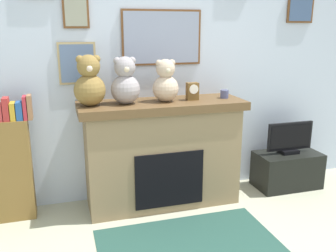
{
  "coord_description": "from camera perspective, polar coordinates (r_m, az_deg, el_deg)",
  "views": [
    {
      "loc": [
        -0.88,
        -1.72,
        1.76
      ],
      "look_at": [
        0.13,
        1.68,
        0.81
      ],
      "focal_mm": 39.44,
      "sensor_mm": 36.0,
      "label": 1
    }
  ],
  "objects": [
    {
      "name": "back_wall",
      "position": [
        3.85,
        -3.29,
        8.18
      ],
      "size": [
        5.2,
        0.15,
        2.6
      ],
      "color": "silver",
      "rests_on": "ground_plane"
    },
    {
      "name": "fireplace",
      "position": [
        3.73,
        -0.93,
        -4.13
      ],
      "size": [
        1.62,
        0.59,
        1.07
      ],
      "color": "#897150",
      "rests_on": "ground_plane"
    },
    {
      "name": "bookshelf",
      "position": [
        3.7,
        -22.96,
        -5.35
      ],
      "size": [
        0.4,
        0.16,
        1.18
      ],
      "color": "olive",
      "rests_on": "ground_plane"
    },
    {
      "name": "tv_stand",
      "position": [
        4.42,
        17.9,
        -6.45
      ],
      "size": [
        0.72,
        0.4,
        0.4
      ],
      "primitive_type": "cube",
      "color": "black",
      "rests_on": "ground_plane"
    },
    {
      "name": "television",
      "position": [
        4.31,
        18.3,
        -1.88
      ],
      "size": [
        0.54,
        0.14,
        0.35
      ],
      "color": "black",
      "rests_on": "tv_stand"
    },
    {
      "name": "area_rug",
      "position": [
        3.16,
        4.0,
        -18.78
      ],
      "size": [
        1.51,
        1.12,
        0.01
      ],
      "primitive_type": "cube",
      "color": "#23473D",
      "rests_on": "ground_plane"
    },
    {
      "name": "candle_jar",
      "position": [
        3.8,
        8.71,
        4.91
      ],
      "size": [
        0.08,
        0.08,
        0.08
      ],
      "primitive_type": "cylinder",
      "color": "#4C517A",
      "rests_on": "fireplace"
    },
    {
      "name": "mantel_clock",
      "position": [
        3.66,
        3.79,
        5.38
      ],
      "size": [
        0.11,
        0.09,
        0.17
      ],
      "color": "brown",
      "rests_on": "fireplace"
    },
    {
      "name": "teddy_bear_cream",
      "position": [
        3.42,
        -12.04,
        6.5
      ],
      "size": [
        0.29,
        0.29,
        0.46
      ],
      "color": "olive",
      "rests_on": "fireplace"
    },
    {
      "name": "teddy_bear_grey",
      "position": [
        3.47,
        -6.62,
        6.65
      ],
      "size": [
        0.27,
        0.27,
        0.44
      ],
      "color": "#999194",
      "rests_on": "fireplace"
    },
    {
      "name": "teddy_bear_tan",
      "position": [
        3.56,
        -0.38,
        6.72
      ],
      "size": [
        0.25,
        0.25,
        0.41
      ],
      "color": "#C5AD91",
      "rests_on": "fireplace"
    }
  ]
}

